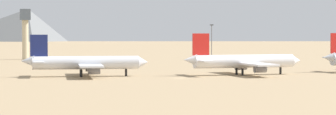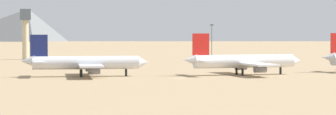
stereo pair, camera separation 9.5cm
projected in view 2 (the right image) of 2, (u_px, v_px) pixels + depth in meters
ground at (181, 78)px, 229.08m from camera, size 4000.00×4000.00×0.00m
ridge_east at (208, 20)px, 1310.64m from camera, size 352.52×320.36×64.58m
ridge_far_east at (302, 10)px, 1528.63m from camera, size 366.31×327.50×114.59m
parked_jet_navy_3 at (85, 63)px, 237.18m from camera, size 40.83×34.49×13.48m
parked_jet_red_4 at (243, 61)px, 245.35m from camera, size 41.83×35.12×13.83m
control_tower at (25, 29)px, 374.97m from camera, size 5.20×5.20×25.65m
light_pole_west at (212, 39)px, 381.96m from camera, size 1.80×0.50×17.89m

